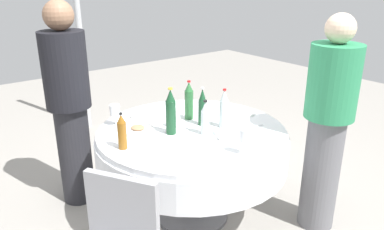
{
  "coord_description": "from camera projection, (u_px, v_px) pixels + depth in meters",
  "views": [
    {
      "loc": [
        1.99,
        -1.54,
        1.79
      ],
      "look_at": [
        0.0,
        0.0,
        0.85
      ],
      "focal_mm": 35.28,
      "sensor_mm": 36.0,
      "label": 1
    }
  ],
  "objects": [
    {
      "name": "tent_pole_main",
      "position": [
        79.0,
        25.0,
        4.31
      ],
      "size": [
        0.07,
        0.07,
        2.51
      ],
      "primitive_type": "cylinder",
      "color": "#B2B5B7",
      "rests_on": "ground_plane"
    },
    {
      "name": "person_far",
      "position": [
        69.0,
        103.0,
        2.93
      ],
      "size": [
        0.34,
        0.34,
        1.63
      ],
      "rotation": [
        0.0,
        0.0,
        2.22
      ],
      "color": "#26262B",
      "rests_on": "ground_plane"
    },
    {
      "name": "ground_plane",
      "position": [
        192.0,
        215.0,
        2.99
      ],
      "size": [
        10.0,
        10.0,
        0.0
      ],
      "primitive_type": "plane",
      "color": "gray"
    },
    {
      "name": "bottle_dark_green_east",
      "position": [
        171.0,
        112.0,
        2.6
      ],
      "size": [
        0.07,
        0.07,
        0.33
      ],
      "color": "#194728",
      "rests_on": "dining_table"
    },
    {
      "name": "wine_glass_east",
      "position": [
        245.0,
        136.0,
        2.31
      ],
      "size": [
        0.07,
        0.07,
        0.16
      ],
      "color": "white",
      "rests_on": "dining_table"
    },
    {
      "name": "bottle_green_mid",
      "position": [
        189.0,
        101.0,
        2.88
      ],
      "size": [
        0.07,
        0.07,
        0.31
      ],
      "color": "#2D6B38",
      "rests_on": "dining_table"
    },
    {
      "name": "folded_napkin",
      "position": [
        228.0,
        134.0,
        2.61
      ],
      "size": [
        0.22,
        0.22,
        0.02
      ],
      "primitive_type": "cube",
      "rotation": [
        0.0,
        0.0,
        -0.45
      ],
      "color": "white",
      "rests_on": "dining_table"
    },
    {
      "name": "bottle_dark_green_south",
      "position": [
        202.0,
        108.0,
        2.76
      ],
      "size": [
        0.06,
        0.06,
        0.29
      ],
      "color": "#194728",
      "rests_on": "dining_table"
    },
    {
      "name": "plate_inner",
      "position": [
        239.0,
        112.0,
        3.04
      ],
      "size": [
        0.26,
        0.26,
        0.02
      ],
      "color": "white",
      "rests_on": "dining_table"
    },
    {
      "name": "wine_glass_north",
      "position": [
        176.0,
        115.0,
        2.73
      ],
      "size": [
        0.06,
        0.06,
        0.14
      ],
      "color": "white",
      "rests_on": "dining_table"
    },
    {
      "name": "fork_mid",
      "position": [
        263.0,
        139.0,
        2.55
      ],
      "size": [
        0.18,
        0.05,
        0.0
      ],
      "primitive_type": "cube",
      "rotation": [
        0.0,
        0.0,
        6.07
      ],
      "color": "silver",
      "rests_on": "dining_table"
    },
    {
      "name": "dining_table",
      "position": [
        192.0,
        148.0,
        2.78
      ],
      "size": [
        1.4,
        1.4,
        0.74
      ],
      "color": "white",
      "rests_on": "ground_plane"
    },
    {
      "name": "person_near",
      "position": [
        328.0,
        124.0,
        2.62
      ],
      "size": [
        0.34,
        0.34,
        1.57
      ],
      "rotation": [
        0.0,
        0.0,
        -0.75
      ],
      "color": "slate",
      "rests_on": "ground_plane"
    },
    {
      "name": "bottle_amber_far",
      "position": [
        122.0,
        132.0,
        2.39
      ],
      "size": [
        0.06,
        0.06,
        0.24
      ],
      "color": "#8C5619",
      "rests_on": "dining_table"
    },
    {
      "name": "fork_near",
      "position": [
        253.0,
        127.0,
        2.76
      ],
      "size": [
        0.04,
        0.18,
        0.0
      ],
      "primitive_type": "cube",
      "rotation": [
        0.0,
        0.0,
        1.43
      ],
      "color": "silver",
      "rests_on": "dining_table"
    },
    {
      "name": "plate_left",
      "position": [
        146.0,
        115.0,
        2.99
      ],
      "size": [
        0.25,
        0.25,
        0.02
      ],
      "color": "white",
      "rests_on": "dining_table"
    },
    {
      "name": "plate_outer",
      "position": [
        138.0,
        129.0,
        2.69
      ],
      "size": [
        0.24,
        0.24,
        0.04
      ],
      "color": "white",
      "rests_on": "dining_table"
    },
    {
      "name": "bottle_clear_near",
      "position": [
        224.0,
        110.0,
        2.72
      ],
      "size": [
        0.07,
        0.07,
        0.29
      ],
      "color": "silver",
      "rests_on": "dining_table"
    },
    {
      "name": "bottle_clear_north",
      "position": [
        205.0,
        119.0,
        2.61
      ],
      "size": [
        0.06,
        0.06,
        0.25
      ],
      "color": "silver",
      "rests_on": "dining_table"
    },
    {
      "name": "wine_glass_south",
      "position": [
        115.0,
        110.0,
        2.76
      ],
      "size": [
        0.07,
        0.07,
        0.16
      ],
      "color": "white",
      "rests_on": "dining_table"
    }
  ]
}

